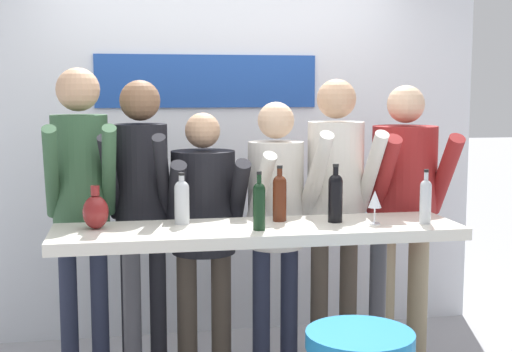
# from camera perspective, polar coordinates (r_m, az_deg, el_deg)

# --- Properties ---
(back_wall) EXTENTS (3.70, 0.12, 2.62)m
(back_wall) POSITION_cam_1_polar(r_m,az_deg,el_deg) (5.03, -2.77, 2.27)
(back_wall) COLOR silver
(back_wall) RESTS_ON ground_plane
(tasting_table) EXTENTS (2.10, 0.53, 1.02)m
(tasting_table) POSITION_cam_1_polar(r_m,az_deg,el_deg) (3.71, 0.22, -6.84)
(tasting_table) COLOR silver
(tasting_table) RESTS_ON ground_plane
(person_far_left) EXTENTS (0.40, 0.55, 1.84)m
(person_far_left) POSITION_cam_1_polar(r_m,az_deg,el_deg) (4.07, -13.84, -1.08)
(person_far_left) COLOR #23283D
(person_far_left) RESTS_ON ground_plane
(person_left) EXTENTS (0.42, 0.56, 1.78)m
(person_left) POSITION_cam_1_polar(r_m,az_deg,el_deg) (4.14, -9.15, -1.44)
(person_left) COLOR black
(person_left) RESTS_ON ground_plane
(person_center_left) EXTENTS (0.47, 0.54, 1.59)m
(person_center_left) POSITION_cam_1_polar(r_m,az_deg,el_deg) (4.21, -4.21, -3.30)
(person_center_left) COLOR #473D33
(person_center_left) RESTS_ON ground_plane
(person_center) EXTENTS (0.45, 0.56, 1.65)m
(person_center) POSITION_cam_1_polar(r_m,az_deg,el_deg) (4.20, 1.63, -2.55)
(person_center) COLOR #23283D
(person_center) RESTS_ON ground_plane
(person_center_right) EXTENTS (0.41, 0.54, 1.78)m
(person_center_right) POSITION_cam_1_polar(r_m,az_deg,el_deg) (4.25, 6.40, -1.25)
(person_center_right) COLOR #473D33
(person_center_right) RESTS_ON ground_plane
(person_right) EXTENTS (0.48, 0.57, 1.75)m
(person_right) POSITION_cam_1_polar(r_m,az_deg,el_deg) (4.44, 11.77, -1.56)
(person_right) COLOR gray
(person_right) RESTS_ON ground_plane
(wine_bottle_0) EXTENTS (0.08, 0.08, 0.31)m
(wine_bottle_0) POSITION_cam_1_polar(r_m,az_deg,el_deg) (3.78, 6.37, -1.55)
(wine_bottle_0) COLOR black
(wine_bottle_0) RESTS_ON tasting_table
(wine_bottle_1) EXTENTS (0.06, 0.06, 0.29)m
(wine_bottle_1) POSITION_cam_1_polar(r_m,az_deg,el_deg) (3.82, 13.41, -1.82)
(wine_bottle_1) COLOR #B7BCC1
(wine_bottle_1) RESTS_ON tasting_table
(wine_bottle_2) EXTENTS (0.07, 0.07, 0.30)m
(wine_bottle_2) POSITION_cam_1_polar(r_m,az_deg,el_deg) (3.79, 1.90, -1.57)
(wine_bottle_2) COLOR #4C1E0F
(wine_bottle_2) RESTS_ON tasting_table
(wine_bottle_3) EXTENTS (0.08, 0.08, 0.27)m
(wine_bottle_3) POSITION_cam_1_polar(r_m,az_deg,el_deg) (3.73, -5.95, -1.92)
(wine_bottle_3) COLOR #B7BCC1
(wine_bottle_3) RESTS_ON tasting_table
(wine_bottle_4) EXTENTS (0.06, 0.06, 0.30)m
(wine_bottle_4) POSITION_cam_1_polar(r_m,az_deg,el_deg) (3.55, 0.25, -2.22)
(wine_bottle_4) COLOR black
(wine_bottle_4) RESTS_ON tasting_table
(wine_glass_0) EXTENTS (0.07, 0.07, 0.18)m
(wine_glass_0) POSITION_cam_1_polar(r_m,az_deg,el_deg) (3.75, 9.49, -1.94)
(wine_glass_0) COLOR silver
(wine_glass_0) RESTS_ON tasting_table
(decorative_vase) EXTENTS (0.13, 0.13, 0.22)m
(decorative_vase) POSITION_cam_1_polar(r_m,az_deg,el_deg) (3.67, -12.71, -2.79)
(decorative_vase) COLOR maroon
(decorative_vase) RESTS_ON tasting_table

